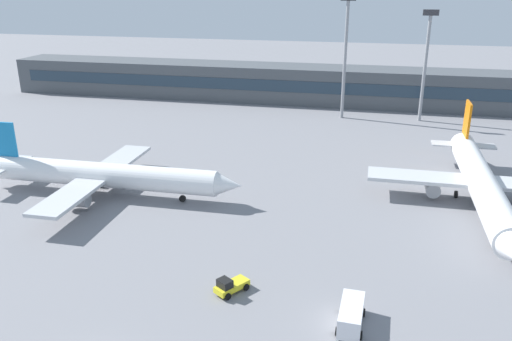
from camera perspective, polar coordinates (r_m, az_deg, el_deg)
name	(u,v)px	position (r m, az deg, el deg)	size (l,w,h in m)	color
ground_plane	(227,187)	(78.27, -3.17, -1.81)	(400.00, 400.00, 0.00)	gray
terminal_building	(293,84)	(134.13, 4.06, 9.49)	(150.65, 12.13, 9.00)	#4C5156
airplane_near	(105,175)	(77.21, -16.28, -0.50)	(40.63, 28.24, 10.05)	white
airplane_mid	(481,183)	(76.93, 23.53, -1.31)	(30.33, 43.68, 10.81)	white
baggage_tug_yellow	(230,286)	(52.72, -2.88, -12.53)	(3.25, 3.83, 1.75)	yellow
service_van_white	(351,315)	(48.94, 10.42, -15.33)	(2.47, 5.27, 2.08)	white
floodlight_tower_west	(345,49)	(117.06, 9.81, 13.02)	(3.20, 0.80, 26.46)	gray
floodlight_tower_east	(426,58)	(118.62, 18.19, 11.71)	(3.20, 0.80, 23.62)	gray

